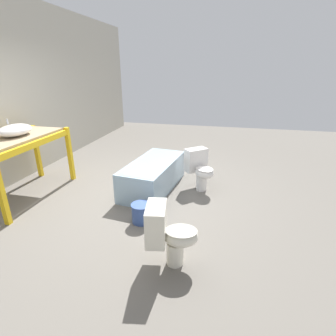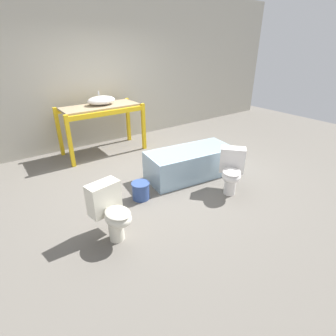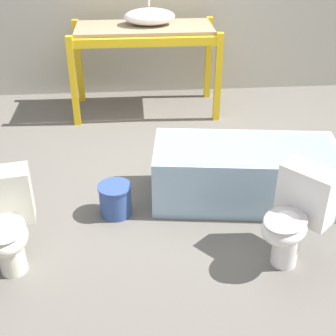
{
  "view_description": "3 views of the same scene",
  "coord_description": "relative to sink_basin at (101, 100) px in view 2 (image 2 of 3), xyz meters",
  "views": [
    {
      "loc": [
        -3.51,
        -1.52,
        1.97
      ],
      "look_at": [
        -0.21,
        -0.76,
        0.68
      ],
      "focal_mm": 28.0,
      "sensor_mm": 36.0,
      "label": 1
    },
    {
      "loc": [
        -2.23,
        -3.44,
        2.15
      ],
      "look_at": [
        -0.33,
        -0.82,
        0.58
      ],
      "focal_mm": 28.0,
      "sensor_mm": 36.0,
      "label": 2
    },
    {
      "loc": [
        -0.4,
        -3.59,
        2.28
      ],
      "look_at": [
        -0.17,
        -0.75,
        0.58
      ],
      "focal_mm": 50.0,
      "sensor_mm": 36.0,
      "label": 3
    }
  ],
  "objects": [
    {
      "name": "warehouse_wall_rear",
      "position": [
        0.18,
        0.59,
        0.52
      ],
      "size": [
        10.8,
        0.08,
        3.2
      ],
      "color": "#B2AD9E",
      "rests_on": "ground_plane"
    },
    {
      "name": "bucket_white",
      "position": [
        -0.39,
        -2.13,
        -0.94
      ],
      "size": [
        0.27,
        0.27,
        0.27
      ],
      "color": "#334C8C",
      "rests_on": "ground_plane"
    },
    {
      "name": "sink_basin",
      "position": [
        0.0,
        0.0,
        0.0
      ],
      "size": [
        0.56,
        0.4,
        0.26
      ],
      "color": "white",
      "rests_on": "shelving_rack"
    },
    {
      "name": "shelving_rack",
      "position": [
        -0.06,
        -0.05,
        -0.25
      ],
      "size": [
        1.64,
        0.77,
        0.99
      ],
      "color": "yellow",
      "rests_on": "ground_plane"
    },
    {
      "name": "toilet_far",
      "position": [
        0.85,
        -2.77,
        -0.69
      ],
      "size": [
        0.62,
        0.6,
        0.69
      ],
      "rotation": [
        0.0,
        0.0,
        -0.85
      ],
      "color": "white",
      "rests_on": "ground_plane"
    },
    {
      "name": "loose_pipe",
      "position": [
        1.91,
        -1.51,
        -1.05
      ],
      "size": [
        0.27,
        0.42,
        0.06
      ],
      "color": "#B7B7BC",
      "rests_on": "ground_plane"
    },
    {
      "name": "toilet_near",
      "position": [
        -1.1,
        -2.67,
        -0.69
      ],
      "size": [
        0.42,
        0.58,
        0.69
      ],
      "rotation": [
        0.0,
        0.0,
        0.18
      ],
      "color": "silver",
      "rests_on": "ground_plane"
    },
    {
      "name": "bathtub_main",
      "position": [
        0.68,
        -1.99,
        -0.8
      ],
      "size": [
        1.58,
        0.84,
        0.49
      ],
      "rotation": [
        0.0,
        0.0,
        -0.13
      ],
      "color": "#99B7CC",
      "rests_on": "ground_plane"
    },
    {
      "name": "ground_plane",
      "position": [
        0.18,
        -1.66,
        -1.08
      ],
      "size": [
        12.0,
        12.0,
        0.0
      ],
      "primitive_type": "plane",
      "color": "#666059"
    }
  ]
}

